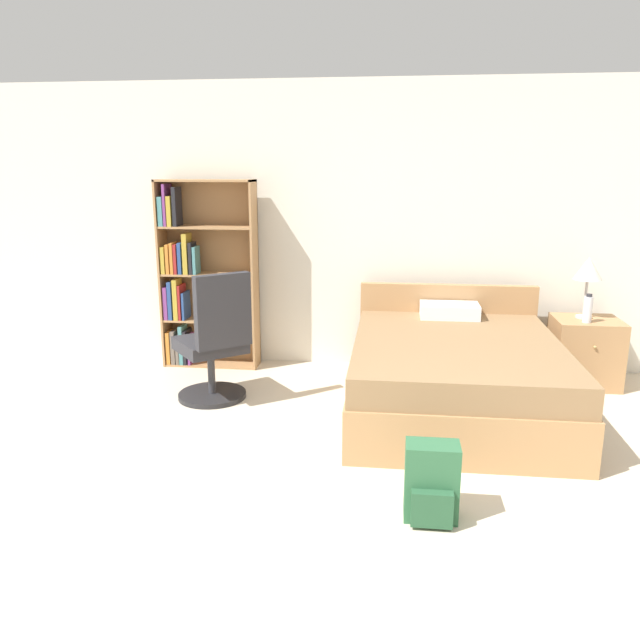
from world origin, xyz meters
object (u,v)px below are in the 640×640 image
at_px(table_lamp, 588,270).
at_px(backpack_green, 432,484).
at_px(bookshelf, 197,277).
at_px(nightstand, 585,352).
at_px(office_chair, 215,345).
at_px(bed, 454,373).
at_px(water_bottle, 588,309).

xyz_separation_m(table_lamp, backpack_green, (-1.40, -2.37, -0.79)).
height_order(bookshelf, nightstand, bookshelf).
relative_size(office_chair, table_lamp, 2.03).
relative_size(bed, backpack_green, 4.70).
xyz_separation_m(bookshelf, office_chair, (0.43, -0.94, -0.38)).
bearing_deg(bookshelf, office_chair, -65.31).
distance_m(bed, table_lamp, 1.54).
relative_size(bookshelf, backpack_green, 4.07).
height_order(bed, office_chair, office_chair).
distance_m(water_bottle, backpack_green, 2.65).
bearing_deg(table_lamp, backpack_green, -120.50).
distance_m(bookshelf, table_lamp, 3.45).
bearing_deg(water_bottle, table_lamp, 82.94).
xyz_separation_m(office_chair, water_bottle, (3.00, 0.66, 0.23)).
bearing_deg(backpack_green, bookshelf, 129.53).
distance_m(nightstand, backpack_green, 2.73).
relative_size(bookshelf, office_chair, 1.63).
bearing_deg(office_chair, table_lamp, 15.18).
distance_m(nightstand, table_lamp, 0.70).
xyz_separation_m(table_lamp, water_bottle, (-0.02, -0.16, -0.30)).
bearing_deg(table_lamp, office_chair, -164.82).
xyz_separation_m(bed, water_bottle, (1.12, 0.61, 0.40)).
distance_m(office_chair, nightstand, 3.15).
relative_size(nightstand, table_lamp, 1.11).
bearing_deg(bed, bookshelf, 159.01).
bearing_deg(office_chair, water_bottle, 12.36).
bearing_deg(bed, backpack_green, -99.07).
height_order(office_chair, table_lamp, table_lamp).
bearing_deg(table_lamp, nightstand, -58.15).
xyz_separation_m(bed, nightstand, (1.17, 0.73, -0.00)).
height_order(table_lamp, water_bottle, table_lamp).
bearing_deg(bookshelf, nightstand, -2.64).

